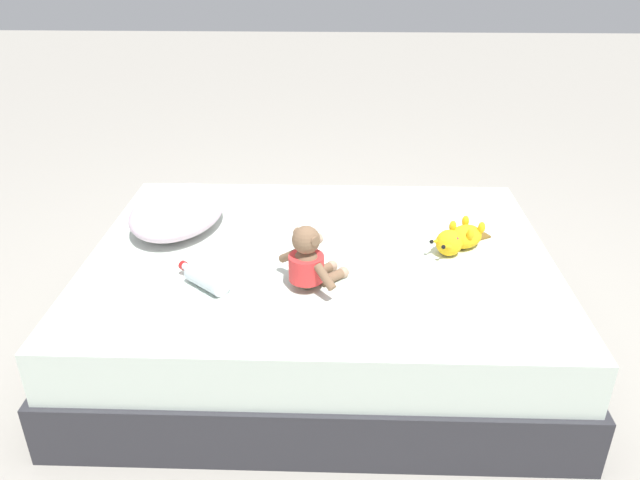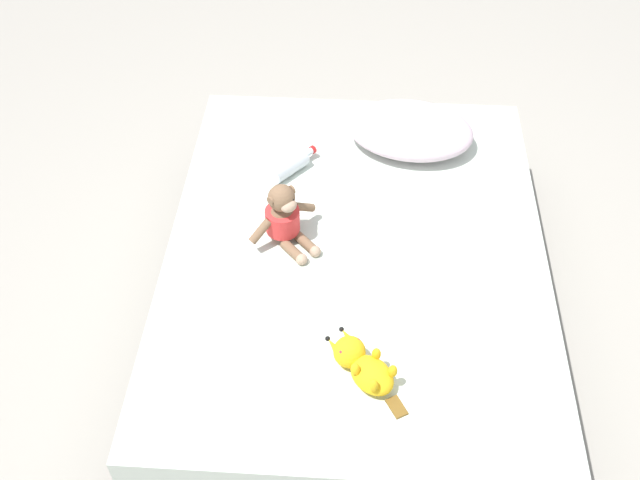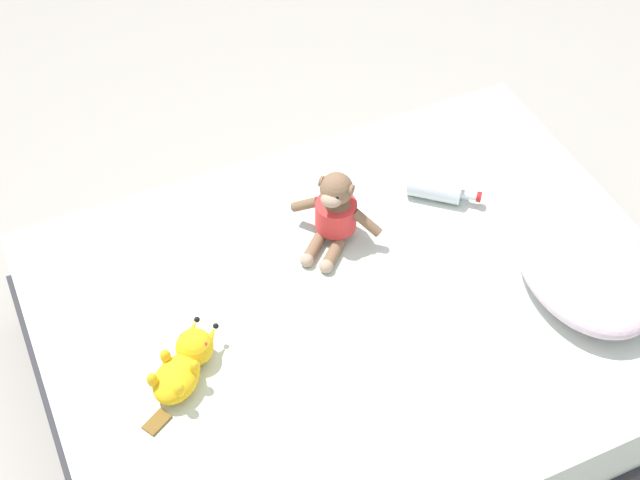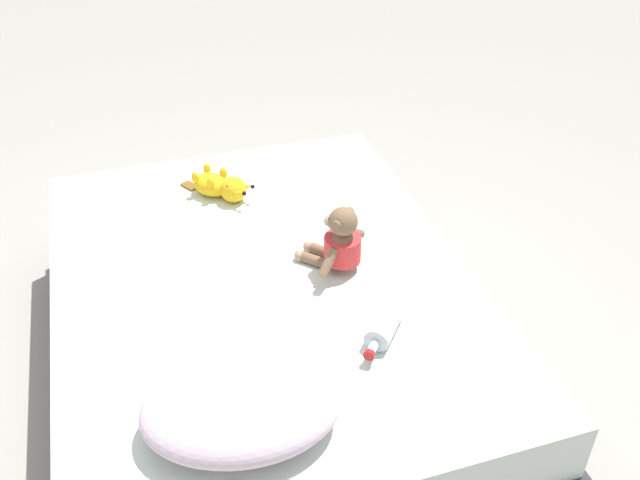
# 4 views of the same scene
# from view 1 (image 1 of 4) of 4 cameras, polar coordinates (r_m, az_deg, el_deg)

# --- Properties ---
(ground_plane) EXTENTS (16.00, 16.00, 0.00)m
(ground_plane) POSITION_cam_1_polar(r_m,az_deg,el_deg) (2.61, -0.00, -9.28)
(ground_plane) COLOR #9E998E
(bed) EXTENTS (1.38, 1.80, 0.42)m
(bed) POSITION_cam_1_polar(r_m,az_deg,el_deg) (2.49, -0.00, -5.42)
(bed) COLOR #2D2D33
(bed) RESTS_ON ground_plane
(pillow) EXTENTS (0.56, 0.43, 0.14)m
(pillow) POSITION_cam_1_polar(r_m,az_deg,el_deg) (2.61, -12.93, 2.59)
(pillow) COLOR silver
(pillow) RESTS_ON bed
(plush_monkey) EXTENTS (0.26, 0.26, 0.24)m
(plush_monkey) POSITION_cam_1_polar(r_m,az_deg,el_deg) (2.12, -1.04, -2.05)
(plush_monkey) COLOR brown
(plush_monkey) RESTS_ON bed
(plush_yellow_creature) EXTENTS (0.26, 0.28, 0.10)m
(plush_yellow_creature) POSITION_cam_1_polar(r_m,az_deg,el_deg) (2.44, 12.61, 0.12)
(plush_yellow_creature) COLOR yellow
(plush_yellow_creature) RESTS_ON bed
(glass_bottle) EXTENTS (0.19, 0.21, 0.07)m
(glass_bottle) POSITION_cam_1_polar(r_m,az_deg,el_deg) (2.18, -10.41, -3.45)
(glass_bottle) COLOR silver
(glass_bottle) RESTS_ON bed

